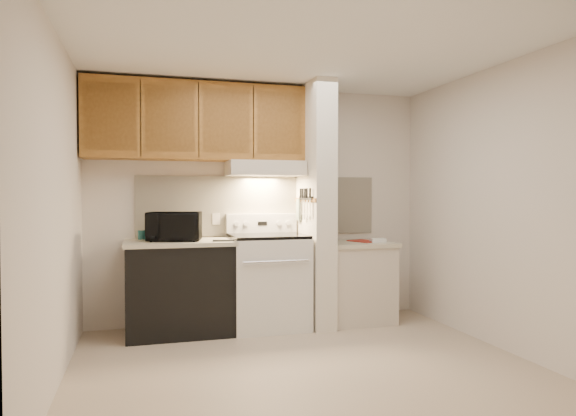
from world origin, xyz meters
name	(u,v)px	position (x,y,z in m)	size (l,w,h in m)	color
floor	(302,363)	(0.00, 0.00, 0.00)	(3.60, 3.60, 0.00)	tan
ceiling	(302,50)	(0.00, 0.00, 2.50)	(3.60, 3.60, 0.00)	white
wall_back	(260,204)	(0.00, 1.50, 1.25)	(3.60, 0.02, 2.50)	beige
wall_left	(57,210)	(-1.80, 0.00, 1.25)	(0.02, 3.00, 2.50)	beige
wall_right	(494,206)	(1.80, 0.00, 1.25)	(0.02, 3.00, 2.50)	beige
backsplash	(261,206)	(0.00, 1.49, 1.24)	(2.60, 0.02, 0.63)	#F5E9CA
range_body	(268,282)	(0.00, 1.16, 0.46)	(0.76, 0.65, 0.92)	silver
oven_window	(276,284)	(0.00, 0.84, 0.50)	(0.50, 0.01, 0.30)	black
oven_handle	(277,261)	(0.00, 0.80, 0.72)	(0.02, 0.02, 0.65)	silver
cooktop	(268,236)	(0.00, 1.16, 0.94)	(0.74, 0.64, 0.03)	black
range_backguard	(262,223)	(0.00, 1.44, 1.05)	(0.76, 0.08, 0.20)	silver
range_display	(262,223)	(0.00, 1.40, 1.05)	(0.10, 0.01, 0.04)	black
range_knob_left_outer	(236,224)	(-0.28, 1.40, 1.05)	(0.05, 0.05, 0.02)	silver
range_knob_left_inner	(246,224)	(-0.18, 1.40, 1.05)	(0.05, 0.05, 0.02)	silver
range_knob_right_inner	(279,223)	(0.18, 1.40, 1.05)	(0.05, 0.05, 0.02)	silver
range_knob_right_outer	(288,223)	(0.28, 1.40, 1.05)	(0.05, 0.05, 0.02)	silver
dishwasher_front	(180,289)	(-0.88, 1.17, 0.43)	(1.00, 0.63, 0.87)	black
left_countertop	(180,243)	(-0.88, 1.17, 0.89)	(1.04, 0.67, 0.04)	#C1B89B
spoon_rest	(224,240)	(-0.48, 0.97, 0.92)	(0.21, 0.07, 0.01)	black
teal_jar	(142,235)	(-1.23, 1.39, 0.96)	(0.08, 0.08, 0.09)	#1D595D
outlet	(216,219)	(-0.48, 1.48, 1.10)	(0.08, 0.01, 0.12)	beige
microwave	(174,226)	(-0.93, 1.15, 1.05)	(0.50, 0.34, 0.28)	black
partition_pillar	(316,205)	(0.51, 1.15, 1.25)	(0.22, 0.70, 2.50)	beige
pillar_trim	(305,200)	(0.39, 1.15, 1.30)	(0.01, 0.70, 0.04)	#976227
knife_strip	(306,198)	(0.39, 1.10, 1.32)	(0.02, 0.42, 0.04)	black
knife_blade_a	(310,208)	(0.38, 0.93, 1.22)	(0.01, 0.04, 0.16)	silver
knife_handle_a	(310,193)	(0.38, 0.93, 1.37)	(0.02, 0.02, 0.10)	black
knife_blade_b	(307,209)	(0.38, 1.01, 1.21)	(0.01, 0.04, 0.18)	silver
knife_handle_b	(307,193)	(0.38, 1.03, 1.37)	(0.02, 0.02, 0.10)	black
knife_blade_c	(304,210)	(0.38, 1.11, 1.20)	(0.01, 0.04, 0.20)	silver
knife_handle_c	(305,193)	(0.38, 1.09, 1.37)	(0.02, 0.02, 0.10)	black
knife_blade_d	(302,208)	(0.38, 1.18, 1.22)	(0.01, 0.04, 0.16)	silver
knife_handle_d	(303,193)	(0.38, 1.17, 1.37)	(0.02, 0.02, 0.10)	black
knife_blade_e	(300,208)	(0.38, 1.27, 1.21)	(0.01, 0.04, 0.18)	silver
knife_handle_e	(301,193)	(0.38, 1.25, 1.37)	(0.02, 0.02, 0.10)	black
oven_mitt	(299,210)	(0.38, 1.32, 1.20)	(0.03, 0.09, 0.23)	gray
right_cab_base	(356,283)	(0.97, 1.15, 0.40)	(0.70, 0.60, 0.81)	beige
right_countertop	(356,244)	(0.97, 1.15, 0.83)	(0.74, 0.64, 0.04)	#C1B89B
red_folder	(364,241)	(1.07, 1.18, 0.86)	(0.23, 0.31, 0.01)	#9F291C
white_box	(378,240)	(1.17, 1.05, 0.87)	(0.15, 0.10, 0.04)	white
range_hood	(265,169)	(0.00, 1.28, 1.62)	(0.78, 0.44, 0.15)	beige
hood_lip	(270,172)	(0.00, 1.07, 1.58)	(0.78, 0.04, 0.06)	beige
upper_cabinets	(197,122)	(-0.69, 1.32, 2.08)	(2.18, 0.33, 0.77)	#976227
cab_door_a	(110,116)	(-1.51, 1.17, 2.08)	(0.46, 0.01, 0.63)	#976227
cab_gap_a	(141,118)	(-1.23, 1.16, 2.08)	(0.01, 0.01, 0.73)	black
cab_door_b	(170,119)	(-0.96, 1.17, 2.08)	(0.46, 0.01, 0.63)	#976227
cab_gap_b	(199,120)	(-0.69, 1.16, 2.08)	(0.01, 0.01, 0.73)	black
cab_door_c	(226,121)	(-0.42, 1.17, 2.08)	(0.46, 0.01, 0.63)	#976227
cab_gap_c	(253,122)	(-0.14, 1.16, 2.08)	(0.01, 0.01, 0.73)	black
cab_door_d	(280,123)	(0.13, 1.17, 2.08)	(0.46, 0.01, 0.63)	#976227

